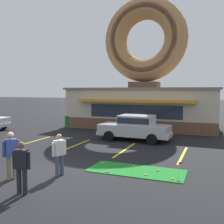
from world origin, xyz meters
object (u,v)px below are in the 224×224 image
(golf_ball, at_px, (132,168))
(pedestrian_blue_sweater_man, at_px, (59,153))
(pedestrian_hooded_kid, at_px, (21,165))
(pedestrian_leather_jacket_man, at_px, (11,153))
(putting_flag_pin, at_px, (180,165))
(car_silver, at_px, (135,127))
(trash_bin, at_px, (68,121))

(golf_ball, relative_size, pedestrian_blue_sweater_man, 0.03)
(pedestrian_hooded_kid, xyz_separation_m, pedestrian_leather_jacket_man, (-1.29, 0.97, 0.04))
(golf_ball, xyz_separation_m, putting_flag_pin, (1.90, -0.26, 0.39))
(putting_flag_pin, distance_m, pedestrian_blue_sweater_man, 4.46)
(putting_flag_pin, bearing_deg, pedestrian_hooded_kid, -141.86)
(pedestrian_hooded_kid, bearing_deg, pedestrian_blue_sweater_man, 87.40)
(golf_ball, height_order, car_silver, car_silver)
(putting_flag_pin, height_order, pedestrian_leather_jacket_man, pedestrian_leather_jacket_man)
(golf_ball, distance_m, pedestrian_leather_jacket_man, 4.63)
(pedestrian_blue_sweater_man, xyz_separation_m, pedestrian_leather_jacket_man, (-1.38, -0.97, 0.09))
(pedestrian_leather_jacket_man, distance_m, trash_bin, 12.99)
(putting_flag_pin, bearing_deg, trash_bin, 137.57)
(pedestrian_leather_jacket_man, relative_size, trash_bin, 1.75)
(pedestrian_blue_sweater_man, relative_size, trash_bin, 1.61)
(pedestrian_hooded_kid, relative_size, trash_bin, 1.68)
(golf_ball, height_order, pedestrian_hooded_kid, pedestrian_hooded_kid)
(car_silver, distance_m, trash_bin, 7.82)
(pedestrian_leather_jacket_man, bearing_deg, pedestrian_hooded_kid, -36.85)
(golf_ball, relative_size, pedestrian_leather_jacket_man, 0.02)
(putting_flag_pin, height_order, pedestrian_blue_sweater_man, pedestrian_blue_sweater_man)
(putting_flag_pin, height_order, car_silver, car_silver)
(pedestrian_blue_sweater_man, distance_m, trash_bin, 12.72)
(pedestrian_blue_sweater_man, bearing_deg, putting_flag_pin, 18.85)
(car_silver, xyz_separation_m, pedestrian_leather_jacket_man, (-2.07, -8.52, 0.07))
(putting_flag_pin, distance_m, pedestrian_leather_jacket_man, 6.10)
(pedestrian_hooded_kid, bearing_deg, golf_ball, 56.57)
(pedestrian_blue_sweater_man, distance_m, pedestrian_leather_jacket_man, 1.69)
(golf_ball, relative_size, putting_flag_pin, 0.08)
(golf_ball, height_order, putting_flag_pin, putting_flag_pin)
(golf_ball, height_order, trash_bin, trash_bin)
(pedestrian_blue_sweater_man, height_order, pedestrian_hooded_kid, pedestrian_hooded_kid)
(pedestrian_blue_sweater_man, xyz_separation_m, pedestrian_hooded_kid, (-0.09, -1.94, 0.04))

